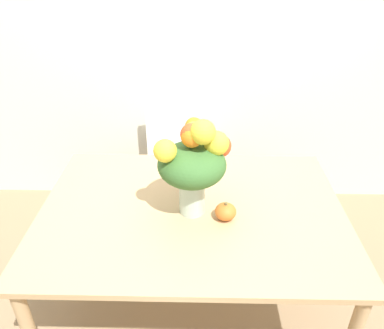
# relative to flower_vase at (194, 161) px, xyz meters

# --- Properties ---
(ground_plane) EXTENTS (12.00, 12.00, 0.00)m
(ground_plane) POSITION_rel_flower_vase_xyz_m (-0.01, 0.01, -1.03)
(ground_plane) COLOR #8E7556
(wall_back) EXTENTS (8.00, 0.06, 2.70)m
(wall_back) POSITION_rel_flower_vase_xyz_m (-0.01, 1.24, 0.32)
(wall_back) COLOR silver
(wall_back) RESTS_ON ground_plane
(dining_table) EXTENTS (1.55, 1.11, 0.74)m
(dining_table) POSITION_rel_flower_vase_xyz_m (-0.01, 0.01, -0.36)
(dining_table) COLOR tan
(dining_table) RESTS_ON ground_plane
(flower_vase) EXTENTS (0.36, 0.34, 0.52)m
(flower_vase) POSITION_rel_flower_vase_xyz_m (0.00, 0.00, 0.00)
(flower_vase) COLOR #B2CCBC
(flower_vase) RESTS_ON dining_table
(pumpkin) EXTENTS (0.11, 0.11, 0.10)m
(pumpkin) POSITION_rel_flower_vase_xyz_m (0.15, -0.06, -0.24)
(pumpkin) COLOR orange
(pumpkin) RESTS_ON dining_table
(dining_chair_near_window) EXTENTS (0.46, 0.46, 0.88)m
(dining_chair_near_window) POSITION_rel_flower_vase_xyz_m (-0.18, 0.96, -0.57)
(dining_chair_near_window) COLOR white
(dining_chair_near_window) RESTS_ON ground_plane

